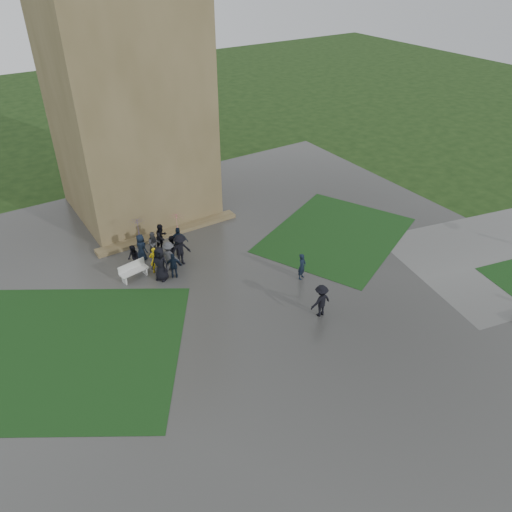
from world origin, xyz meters
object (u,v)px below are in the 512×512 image
bench (133,271)px  pedestrian_mid (302,266)px  tower (122,67)px  pedestrian_near (321,301)px

bench → pedestrian_mid: bearing=-42.8°
tower → bench: 11.96m
tower → pedestrian_near: bearing=-79.3°
tower → pedestrian_near: 17.64m
tower → pedestrian_mid: size_ratio=12.14×
bench → pedestrian_mid: size_ratio=1.09×
pedestrian_mid → tower: bearing=80.6°
tower → pedestrian_mid: 15.47m
bench → pedestrian_near: pedestrian_near is taller
tower → pedestrian_near: size_ratio=10.60×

